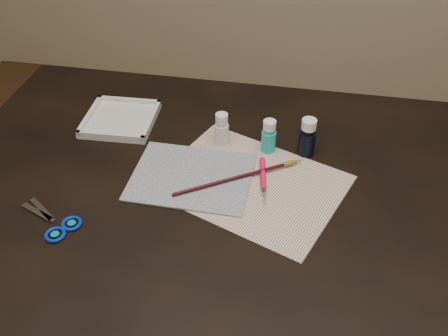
% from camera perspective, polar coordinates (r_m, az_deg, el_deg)
% --- Properties ---
extents(table, '(1.30, 0.90, 0.75)m').
position_cam_1_polar(table, '(1.37, 0.00, -13.84)').
color(table, black).
rests_on(table, ground).
extents(paper, '(0.47, 0.41, 0.00)m').
position_cam_1_polar(paper, '(1.10, 3.02, -1.77)').
color(paper, white).
rests_on(paper, table).
extents(canvas, '(0.27, 0.21, 0.00)m').
position_cam_1_polar(canvas, '(1.11, -3.72, -0.98)').
color(canvas, '#16243A').
rests_on(canvas, paper).
extents(paint_bottle_white, '(0.04, 0.04, 0.08)m').
position_cam_1_polar(paint_bottle_white, '(1.19, -0.26, 4.48)').
color(paint_bottle_white, silver).
rests_on(paint_bottle_white, table).
extents(paint_bottle_cyan, '(0.05, 0.05, 0.08)m').
position_cam_1_polar(paint_bottle_cyan, '(1.17, 5.14, 3.65)').
color(paint_bottle_cyan, '#1FB8B9').
rests_on(paint_bottle_cyan, table).
extents(paint_bottle_navy, '(0.05, 0.05, 0.10)m').
position_cam_1_polar(paint_bottle_navy, '(1.17, 9.51, 3.50)').
color(paint_bottle_navy, black).
rests_on(paint_bottle_navy, table).
extents(paintbrush, '(0.27, 0.18, 0.01)m').
position_cam_1_polar(paintbrush, '(1.10, 1.93, -0.96)').
color(paintbrush, black).
rests_on(paintbrush, canvas).
extents(craft_knife, '(0.04, 0.16, 0.01)m').
position_cam_1_polar(craft_knife, '(1.10, 4.52, -1.51)').
color(craft_knife, '#EE0F4F').
rests_on(craft_knife, paper).
extents(scissors, '(0.18, 0.14, 0.01)m').
position_cam_1_polar(scissors, '(1.08, -19.69, -5.49)').
color(scissors, silver).
rests_on(scissors, table).
extents(palette_tray, '(0.18, 0.18, 0.02)m').
position_cam_1_polar(palette_tray, '(1.31, -11.74, 5.54)').
color(palette_tray, silver).
rests_on(palette_tray, table).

